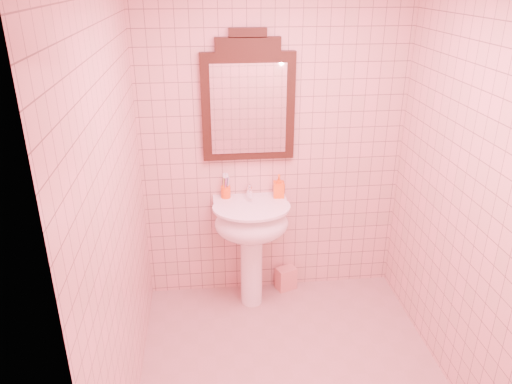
{
  "coord_description": "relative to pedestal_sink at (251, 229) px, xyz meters",
  "views": [
    {
      "loc": [
        -0.51,
        -2.46,
        2.44
      ],
      "look_at": [
        -0.19,
        0.55,
        1.11
      ],
      "focal_mm": 35.0,
      "sensor_mm": 36.0,
      "label": 1
    }
  ],
  "objects": [
    {
      "name": "mirror",
      "position": [
        0.0,
        0.2,
        0.94
      ],
      "size": [
        0.68,
        0.06,
        0.94
      ],
      "color": "black",
      "rests_on": "back_wall"
    },
    {
      "name": "toothbrush_cup",
      "position": [
        -0.18,
        0.16,
        0.25
      ],
      "size": [
        0.07,
        0.07,
        0.17
      ],
      "rotation": [
        0.0,
        0.0,
        0.4
      ],
      "color": "#EF5014",
      "rests_on": "pedestal_sink"
    },
    {
      "name": "soap_dispenser",
      "position": [
        0.22,
        0.13,
        0.29
      ],
      "size": [
        0.09,
        0.09,
        0.18
      ],
      "primitive_type": "imported",
      "rotation": [
        0.0,
        0.0,
        -0.07
      ],
      "color": "#F45A14",
      "rests_on": "pedestal_sink"
    },
    {
      "name": "pedestal_sink",
      "position": [
        0.0,
        0.0,
        0.0
      ],
      "size": [
        0.58,
        0.58,
        0.86
      ],
      "color": "white",
      "rests_on": "floor"
    },
    {
      "name": "towel",
      "position": [
        0.3,
        0.16,
        -0.57
      ],
      "size": [
        0.19,
        0.16,
        0.19
      ],
      "primitive_type": "cube",
      "rotation": [
        0.0,
        0.0,
        0.38
      ],
      "color": "pink",
      "rests_on": "floor"
    },
    {
      "name": "back_wall",
      "position": [
        0.19,
        0.23,
        0.59
      ],
      "size": [
        2.0,
        0.02,
        2.5
      ],
      "primitive_type": "cube",
      "color": "#D1A291",
      "rests_on": "floor"
    },
    {
      "name": "faucet",
      "position": [
        0.0,
        0.14,
        0.26
      ],
      "size": [
        0.04,
        0.16,
        0.11
      ],
      "color": "white",
      "rests_on": "pedestal_sink"
    },
    {
      "name": "floor",
      "position": [
        0.19,
        -0.87,
        -0.66
      ],
      "size": [
        2.2,
        2.2,
        0.0
      ],
      "primitive_type": "plane",
      "color": "tan",
      "rests_on": "ground"
    }
  ]
}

